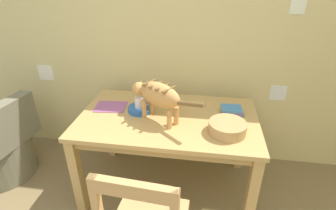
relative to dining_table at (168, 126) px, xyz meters
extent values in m
cube|color=#DCCB84|center=(0.10, 0.58, 0.61)|extent=(5.26, 0.10, 2.50)
cube|color=white|center=(0.94, 0.52, 0.85)|extent=(0.12, 0.01, 0.12)
cube|color=white|center=(-1.32, 0.52, 0.18)|extent=(0.16, 0.01, 0.16)
cube|color=white|center=(0.93, 0.52, 0.11)|extent=(0.14, 0.01, 0.14)
cube|color=tan|center=(0.00, 0.00, 0.07)|extent=(1.39, 0.83, 0.03)
cube|color=tan|center=(0.00, 0.00, 0.02)|extent=(1.31, 0.75, 0.07)
cube|color=tan|center=(-0.64, -0.36, -0.29)|extent=(0.07, 0.07, 0.69)
cube|color=tan|center=(0.64, -0.36, -0.29)|extent=(0.07, 0.07, 0.69)
cube|color=tan|center=(-0.64, 0.36, -0.29)|extent=(0.07, 0.07, 0.69)
cube|color=tan|center=(0.64, 0.36, -0.29)|extent=(0.07, 0.07, 0.69)
ellipsoid|color=tan|center=(-0.05, -0.07, 0.30)|extent=(0.38, 0.32, 0.18)
cube|color=brown|center=(0.03, -0.12, 0.37)|extent=(0.09, 0.13, 0.01)
cube|color=brown|center=(-0.03, -0.08, 0.37)|extent=(0.09, 0.13, 0.01)
cube|color=brown|center=(-0.08, -0.05, 0.37)|extent=(0.09, 0.13, 0.01)
cube|color=brown|center=(-0.14, -0.01, 0.37)|extent=(0.09, 0.13, 0.01)
cylinder|color=tan|center=(-0.18, -0.03, 0.16)|extent=(0.04, 0.04, 0.14)
cylinder|color=tan|center=(-0.14, 0.03, 0.16)|extent=(0.04, 0.04, 0.14)
cylinder|color=tan|center=(0.03, -0.17, 0.16)|extent=(0.04, 0.04, 0.14)
cylinder|color=tan|center=(0.08, -0.10, 0.16)|extent=(0.04, 0.04, 0.14)
sphere|color=tan|center=(-0.24, 0.05, 0.29)|extent=(0.10, 0.10, 0.10)
cone|color=tan|center=(-0.25, 0.02, 0.33)|extent=(0.04, 0.04, 0.04)
cone|color=tan|center=(-0.22, 0.07, 0.33)|extent=(0.04, 0.04, 0.04)
cylinder|color=brown|center=(0.18, -0.22, 0.32)|extent=(0.20, 0.14, 0.08)
cylinder|color=#275BAD|center=(-0.24, 0.05, 0.11)|extent=(0.19, 0.19, 0.04)
cylinder|color=white|center=(-0.24, 0.05, 0.17)|extent=(0.08, 0.08, 0.09)
torus|color=white|center=(-0.18, 0.05, 0.17)|extent=(0.06, 0.01, 0.06)
cube|color=#A05893|center=(-0.50, 0.08, 0.09)|extent=(0.27, 0.22, 0.01)
cube|color=#3A89BC|center=(0.50, 0.13, 0.09)|extent=(0.17, 0.14, 0.02)
cube|color=#96439C|center=(0.50, 0.13, 0.11)|extent=(0.16, 0.14, 0.01)
cube|color=#3F80BC|center=(0.49, 0.13, 0.13)|extent=(0.16, 0.14, 0.02)
cylinder|color=tan|center=(0.44, -0.17, 0.13)|extent=(0.26, 0.26, 0.08)
cylinder|color=brown|center=(0.44, -0.17, 0.13)|extent=(0.22, 0.22, 0.07)
cube|color=tan|center=(-0.02, -0.94, 0.26)|extent=(0.42, 0.07, 0.08)
cylinder|color=#716D57|center=(-1.59, -0.06, -0.45)|extent=(0.60, 0.60, 0.38)
cube|color=#716D57|center=(-1.35, -0.09, -0.06)|extent=(0.20, 0.55, 0.40)
cube|color=#716D57|center=(-1.55, 0.19, -0.16)|extent=(0.43, 0.16, 0.20)
camera|label=1|loc=(0.26, -1.76, 1.12)|focal=28.20mm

